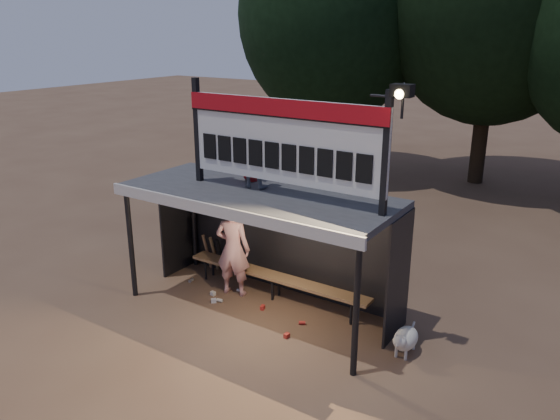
{
  "coord_description": "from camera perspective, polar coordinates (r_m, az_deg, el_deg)",
  "views": [
    {
      "loc": [
        5.39,
        -7.49,
        5.03
      ],
      "look_at": [
        0.2,
        0.4,
        1.9
      ],
      "focal_mm": 35.0,
      "sensor_mm": 36.0,
      "label": 1
    }
  ],
  "objects": [
    {
      "name": "child_b",
      "position": [
        10.23,
        -3.04,
        5.59
      ],
      "size": [
        0.53,
        0.46,
        0.92
      ],
      "primitive_type": "imported",
      "rotation": [
        0.0,
        0.0,
        2.7
      ],
      "color": "#AC1A1D",
      "rests_on": "dugout_shelter"
    },
    {
      "name": "litter",
      "position": [
        10.66,
        -4.28,
        -9.67
      ],
      "size": [
        2.95,
        1.03,
        0.08
      ],
      "color": "#B42A1E",
      "rests_on": "ground"
    },
    {
      "name": "child_a",
      "position": [
        9.77,
        -2.79,
        5.83
      ],
      "size": [
        0.64,
        0.53,
        1.2
      ],
      "primitive_type": "imported",
      "rotation": [
        0.0,
        0.0,
        3.27
      ],
      "color": "slate",
      "rests_on": "dugout_shelter"
    },
    {
      "name": "tree_left",
      "position": [
        19.86,
        5.42,
        19.66
      ],
      "size": [
        6.46,
        6.46,
        9.27
      ],
      "color": "#322316",
      "rests_on": "ground"
    },
    {
      "name": "dog",
      "position": [
        9.28,
        12.93,
        -13.01
      ],
      "size": [
        0.36,
        0.81,
        0.49
      ],
      "color": "#EDE5CD",
      "rests_on": "ground"
    },
    {
      "name": "scoreboard_assembly",
      "position": [
        9.07,
        0.47,
        7.49
      ],
      "size": [
        4.1,
        0.27,
        1.99
      ],
      "color": "black",
      "rests_on": "dugout_shelter"
    },
    {
      "name": "bench",
      "position": [
        10.72,
        -0.46,
        -7.06
      ],
      "size": [
        4.0,
        0.35,
        0.48
      ],
      "color": "#946D45",
      "rests_on": "ground"
    },
    {
      "name": "ground",
      "position": [
        10.52,
        -2.14,
        -10.26
      ],
      "size": [
        80.0,
        80.0,
        0.0
      ],
      "primitive_type": "plane",
      "color": "brown",
      "rests_on": "ground"
    },
    {
      "name": "dugout_shelter",
      "position": [
        9.96,
        -1.46,
        -0.33
      ],
      "size": [
        5.1,
        2.08,
        2.32
      ],
      "color": "#39393C",
      "rests_on": "ground"
    },
    {
      "name": "player",
      "position": [
        10.72,
        -4.94,
        -4.07
      ],
      "size": [
        0.79,
        0.62,
        1.91
      ],
      "primitive_type": "imported",
      "rotation": [
        0.0,
        0.0,
        3.4
      ],
      "color": "white",
      "rests_on": "ground"
    },
    {
      "name": "bats",
      "position": [
        11.91,
        -6.89,
        -4.54
      ],
      "size": [
        0.48,
        0.33,
        0.84
      ],
      "color": "#A3744C",
      "rests_on": "ground"
    }
  ]
}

